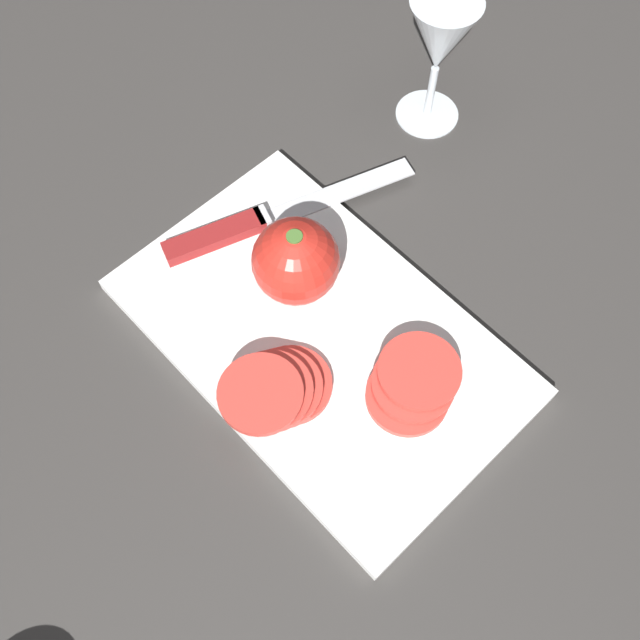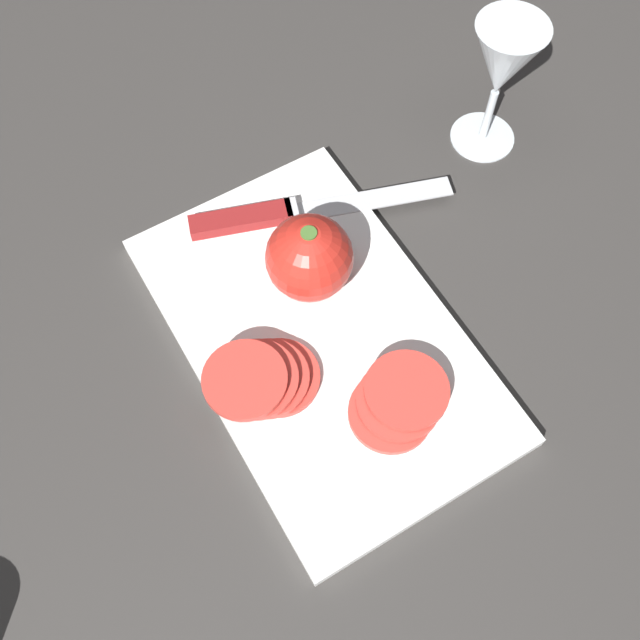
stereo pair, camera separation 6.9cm
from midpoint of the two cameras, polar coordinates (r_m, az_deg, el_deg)
ground_plane at (r=0.72m, az=-1.20°, el=-5.05°), size 3.00×3.00×0.00m
cutting_board at (r=0.73m, az=-2.72°, el=-1.61°), size 0.39×0.24×0.02m
wine_glass at (r=0.82m, az=6.63°, el=20.12°), size 0.07×0.07×0.16m
whole_tomato at (r=0.71m, az=-4.65°, el=4.24°), size 0.08×0.08×0.09m
knife at (r=0.78m, az=-8.61°, el=6.77°), size 0.11×0.27×0.01m
tomato_slice_stack_near at (r=0.68m, az=-6.29°, el=-5.55°), size 0.08×0.11×0.03m
tomato_slice_stack_far at (r=0.69m, az=4.28°, el=-5.15°), size 0.08×0.10×0.02m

